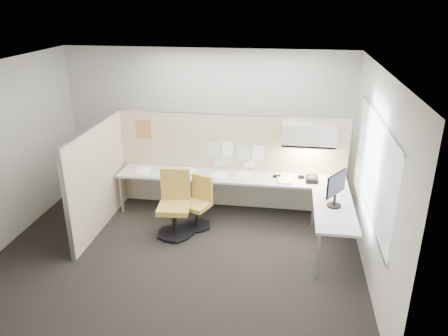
% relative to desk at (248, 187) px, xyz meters
% --- Properties ---
extents(floor, '(5.50, 4.50, 0.01)m').
position_rel_desk_xyz_m(floor, '(-0.93, -1.13, -0.61)').
color(floor, black).
rests_on(floor, ground).
extents(ceiling, '(5.50, 4.50, 0.01)m').
position_rel_desk_xyz_m(ceiling, '(-0.93, -1.13, 2.20)').
color(ceiling, white).
rests_on(ceiling, wall_back).
extents(wall_back, '(5.50, 0.02, 2.80)m').
position_rel_desk_xyz_m(wall_back, '(-0.93, 1.12, 0.80)').
color(wall_back, beige).
rests_on(wall_back, ground).
extents(wall_front, '(5.50, 0.02, 2.80)m').
position_rel_desk_xyz_m(wall_front, '(-0.93, -3.38, 0.80)').
color(wall_front, beige).
rests_on(wall_front, ground).
extents(wall_left, '(0.02, 4.50, 2.80)m').
position_rel_desk_xyz_m(wall_left, '(-3.68, -1.13, 0.80)').
color(wall_left, beige).
rests_on(wall_left, ground).
extents(wall_right, '(0.02, 4.50, 2.80)m').
position_rel_desk_xyz_m(wall_right, '(1.82, -1.13, 0.80)').
color(wall_right, beige).
rests_on(wall_right, ground).
extents(window_pane, '(0.01, 2.80, 1.30)m').
position_rel_desk_xyz_m(window_pane, '(1.79, -1.13, 0.95)').
color(window_pane, '#9CA9B5').
rests_on(window_pane, wall_right).
extents(partition_back, '(4.10, 0.06, 1.75)m').
position_rel_desk_xyz_m(partition_back, '(-0.38, 0.47, 0.27)').
color(partition_back, '#CFB48F').
rests_on(partition_back, floor).
extents(partition_left, '(0.06, 2.20, 1.75)m').
position_rel_desk_xyz_m(partition_left, '(-2.43, -0.63, 0.27)').
color(partition_left, '#CFB48F').
rests_on(partition_left, floor).
extents(desk, '(4.00, 2.07, 0.73)m').
position_rel_desk_xyz_m(desk, '(0.00, 0.00, 0.00)').
color(desk, beige).
rests_on(desk, floor).
extents(overhead_bin, '(0.90, 0.36, 0.38)m').
position_rel_desk_xyz_m(overhead_bin, '(0.97, 0.26, 0.91)').
color(overhead_bin, beige).
rests_on(overhead_bin, partition_back).
extents(task_light_strip, '(0.60, 0.06, 0.02)m').
position_rel_desk_xyz_m(task_light_strip, '(0.97, 0.26, 0.70)').
color(task_light_strip, '#FFEABF').
rests_on(task_light_strip, overhead_bin).
extents(pinned_papers, '(1.01, 0.00, 0.47)m').
position_rel_desk_xyz_m(pinned_papers, '(-0.30, 0.44, 0.43)').
color(pinned_papers, '#8CBF8C').
rests_on(pinned_papers, partition_back).
extents(poster, '(0.28, 0.00, 0.35)m').
position_rel_desk_xyz_m(poster, '(-1.98, 0.44, 0.82)').
color(poster, orange).
rests_on(poster, partition_back).
extents(chair_left, '(0.57, 0.58, 1.07)m').
position_rel_desk_xyz_m(chair_left, '(-1.14, -0.69, -0.10)').
color(chair_left, black).
rests_on(chair_left, floor).
extents(chair_right, '(0.53, 0.54, 0.87)m').
position_rel_desk_xyz_m(chair_right, '(-0.81, -0.39, -0.20)').
color(chair_right, black).
rests_on(chair_right, floor).
extents(monitor, '(0.31, 0.44, 0.54)m').
position_rel_desk_xyz_m(monitor, '(1.37, -0.79, 0.44)').
color(monitor, black).
rests_on(monitor, desk).
extents(phone, '(0.22, 0.21, 0.12)m').
position_rel_desk_xyz_m(phone, '(1.06, 0.10, 0.18)').
color(phone, black).
rests_on(phone, desk).
extents(stapler, '(0.14, 0.04, 0.05)m').
position_rel_desk_xyz_m(stapler, '(0.47, 0.19, 0.15)').
color(stapler, black).
rests_on(stapler, desk).
extents(tape_dispenser, '(0.10, 0.07, 0.06)m').
position_rel_desk_xyz_m(tape_dispenser, '(0.89, 0.21, 0.16)').
color(tape_dispenser, black).
rests_on(tape_dispenser, desk).
extents(coat_hook, '(0.18, 0.42, 1.27)m').
position_rel_desk_xyz_m(coat_hook, '(-2.51, -1.42, 0.83)').
color(coat_hook, silver).
rests_on(coat_hook, partition_left).
extents(paper_stack_0, '(0.26, 0.32, 0.03)m').
position_rel_desk_xyz_m(paper_stack_0, '(-1.92, 0.11, 0.14)').
color(paper_stack_0, white).
rests_on(paper_stack_0, desk).
extents(paper_stack_1, '(0.25, 0.31, 0.02)m').
position_rel_desk_xyz_m(paper_stack_1, '(-1.11, 0.21, 0.14)').
color(paper_stack_1, white).
rests_on(paper_stack_1, desk).
extents(paper_stack_2, '(0.25, 0.31, 0.04)m').
position_rel_desk_xyz_m(paper_stack_2, '(-0.52, 0.06, 0.15)').
color(paper_stack_2, white).
rests_on(paper_stack_2, desk).
extents(paper_stack_3, '(0.23, 0.30, 0.02)m').
position_rel_desk_xyz_m(paper_stack_3, '(-0.11, 0.19, 0.14)').
color(paper_stack_3, white).
rests_on(paper_stack_3, desk).
extents(paper_stack_4, '(0.28, 0.33, 0.03)m').
position_rel_desk_xyz_m(paper_stack_4, '(0.61, 0.06, 0.14)').
color(paper_stack_4, white).
rests_on(paper_stack_4, desk).
extents(paper_stack_5, '(0.32, 0.36, 0.02)m').
position_rel_desk_xyz_m(paper_stack_5, '(1.31, -0.44, 0.14)').
color(paper_stack_5, white).
rests_on(paper_stack_5, desk).
extents(paper_stack_6, '(0.25, 0.31, 0.01)m').
position_rel_desk_xyz_m(paper_stack_6, '(-0.15, 0.19, 0.13)').
color(paper_stack_6, white).
rests_on(paper_stack_6, desk).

